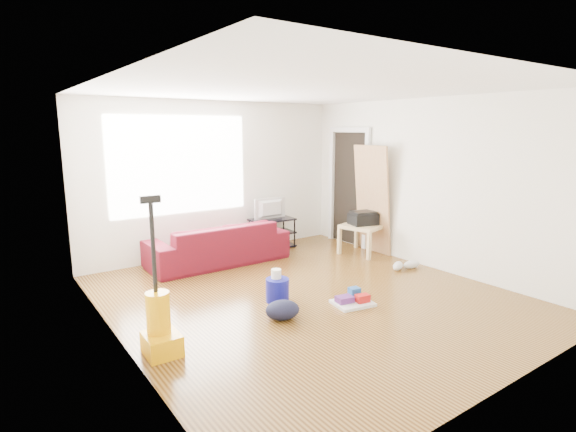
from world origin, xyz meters
TOP-DOWN VIEW (x-y plane):
  - room at (0.07, 0.15)m, footprint 4.51×5.01m
  - sofa at (-0.26, 1.95)m, footprint 2.15×0.84m
  - tv_stand at (0.92, 2.22)m, footprint 0.78×0.48m
  - tv at (0.92, 2.22)m, footprint 0.62×0.08m
  - side_table at (1.95, 1.05)m, footprint 0.75×0.75m
  - printer at (1.95, 1.05)m, footprint 0.49×0.41m
  - bucket at (-0.40, 0.10)m, footprint 0.29×0.29m
  - toilet_paper at (-0.40, 0.12)m, footprint 0.12×0.12m
  - cleaning_tray at (0.28, -0.50)m, footprint 0.50×0.43m
  - backpack at (-0.65, -0.37)m, footprint 0.45×0.39m
  - sneakers at (1.85, 0.05)m, footprint 0.54×0.27m
  - vacuum at (-2.00, -0.34)m, footprint 0.32×0.36m
  - door_panel at (2.13, 1.03)m, footprint 0.22×0.72m

SIDE VIEW (x-z plane):
  - sofa at x=-0.26m, z-range -0.31..0.31m
  - bucket at x=-0.40m, z-range -0.14..0.14m
  - backpack at x=-0.65m, z-range -0.10..0.10m
  - door_panel at x=2.13m, z-range -0.90..0.90m
  - cleaning_tray at x=0.28m, z-range -0.03..0.13m
  - sneakers at x=1.85m, z-range 0.00..0.12m
  - toilet_paper at x=-0.40m, z-range 0.14..0.25m
  - tv_stand at x=0.92m, z-range 0.01..0.53m
  - vacuum at x=-2.00m, z-range -0.46..1.01m
  - side_table at x=1.95m, z-range 0.17..0.66m
  - printer at x=1.95m, z-range 0.49..0.72m
  - tv at x=0.92m, z-range 0.52..0.88m
  - room at x=0.07m, z-range 0.00..2.51m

